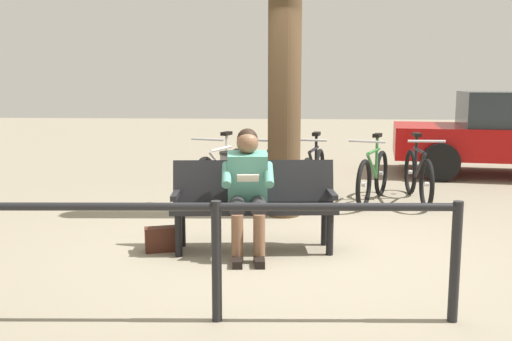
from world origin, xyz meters
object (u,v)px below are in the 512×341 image
bench (254,198)px  tree_trunk (285,63)px  handbag (161,239)px  bicycle_orange (314,174)px  person_reading (248,186)px  litter_bin (234,182)px  bicycle_purple (272,175)px  bicycle_blue (221,173)px  bicycle_black (418,176)px  bicycle_red (373,176)px

bench → tree_trunk: size_ratio=0.44×
handbag → bicycle_orange: 3.06m
person_reading → litter_bin: (0.31, -1.72, -0.27)m
litter_bin → bicycle_purple: bicycle_purple is taller
bench → bicycle_orange: size_ratio=0.99×
litter_bin → tree_trunk: bearing=171.0°
handbag → bicycle_purple: size_ratio=0.19×
person_reading → bicycle_orange: person_reading is taller
bicycle_purple → bicycle_blue: same height
handbag → bicycle_black: 3.97m
bicycle_blue → handbag: bearing=12.8°
handbag → bicycle_purple: bearing=-111.4°
person_reading → bicycle_purple: 2.56m
bicycle_red → handbag: bearing=-23.2°
bench → bicycle_black: bearing=-136.6°
bicycle_black → bicycle_orange: bearing=-91.5°
bench → bicycle_black: bicycle_black is taller
bicycle_red → bicycle_orange: bearing=-79.6°
handbag → bicycle_orange: bearing=-121.0°
handbag → litter_bin: (-0.55, -1.72, 0.27)m
handbag → tree_trunk: bearing=-125.8°
tree_trunk → bicycle_blue: size_ratio=2.31×
bench → litter_bin: bearing=-82.7°
person_reading → bicycle_purple: person_reading is taller
bicycle_orange → bicycle_purple: 0.58m
bench → bicycle_red: (-1.48, -2.30, -0.15)m
bench → bicycle_blue: bearing=-81.0°
tree_trunk → litter_bin: 1.60m
bench → bicycle_purple: size_ratio=1.04×
tree_trunk → bicycle_purple: (0.18, -0.91, -1.50)m
person_reading → litter_bin: size_ratio=1.54×
bench → litter_bin: (0.35, -1.55, -0.12)m
tree_trunk → bicycle_blue: tree_trunk is taller
bicycle_black → bicycle_orange: 1.44m
bench → bicycle_blue: bicycle_blue is taller
handbag → bicycle_blue: (-0.27, -2.60, 0.24)m
litter_bin → bicycle_blue: bicycle_blue is taller
bicycle_black → bicycle_blue: 2.74m
bicycle_red → bench: bearing=-12.0°
bicycle_blue → bicycle_orange: bearing=109.2°
bicycle_black → bicycle_red: (0.63, 0.12, 0.00)m
tree_trunk → bicycle_black: size_ratio=2.21×
bicycle_purple → bicycle_blue: size_ratio=0.98×
bicycle_black → litter_bin: bearing=-71.0°
bench → handbag: 1.00m
litter_bin → bicycle_red: size_ratio=0.49×
bicycle_purple → person_reading: bearing=18.9°
person_reading → handbag: 1.01m
person_reading → tree_trunk: 2.04m
handbag → litter_bin: 1.83m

